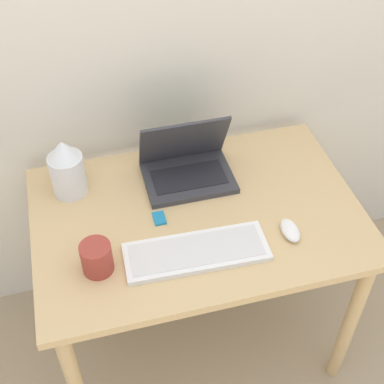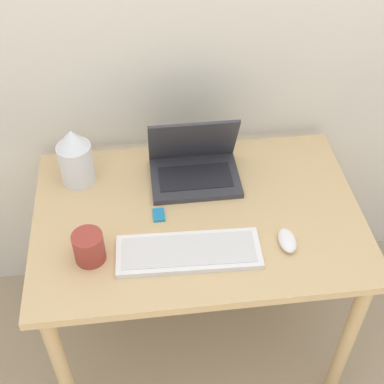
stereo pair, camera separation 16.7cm
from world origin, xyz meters
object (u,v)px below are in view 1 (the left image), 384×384
Objects in this scene: laptop at (187,164)px; vase at (67,168)px; mug at (97,258)px; mp3_player at (159,218)px; keyboard at (196,252)px; mouse at (290,230)px.

vase is (-0.40, 0.02, 0.05)m from laptop.
vase is at bearing 97.29° from mug.
mp3_player is (0.26, -0.21, -0.10)m from vase.
keyboard is 4.41× the size of mug.
mp3_player is 0.27m from mug.
mp3_player is (-0.38, 0.17, -0.01)m from mouse.
vase is at bearing 150.04° from mouse.
mp3_player is at bearing -38.34° from vase.
keyboard is 0.31m from mouse.
laptop is 0.36m from keyboard.
laptop is 0.23m from mp3_player.
mouse is 0.99× the size of mug.
laptop is 0.43m from mouse.
keyboard reaches higher than mp3_player.
laptop is 1.43× the size of vase.
laptop reaches higher than mug.
mouse is 0.47× the size of vase.
mp3_player is at bearing 34.85° from mug.
vase is 0.37m from mug.
mouse is at bearing -1.41° from mug.
laptop is 0.49m from mug.
keyboard is 0.19m from mp3_player.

